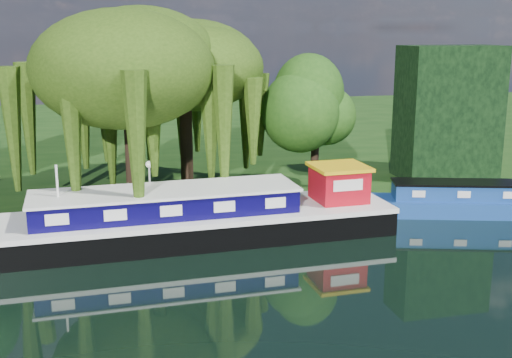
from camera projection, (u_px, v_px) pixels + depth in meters
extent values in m
plane|color=black|center=(162.00, 304.00, 22.60)|extent=(120.00, 120.00, 0.00)
cube|color=black|center=(122.00, 139.00, 54.68)|extent=(120.00, 52.00, 0.45)
cube|color=black|center=(190.00, 230.00, 29.34)|extent=(18.96, 4.89, 1.25)
cube|color=silver|center=(189.00, 214.00, 29.17)|extent=(19.07, 4.98, 0.23)
cube|color=#08043A|center=(166.00, 203.00, 28.75)|extent=(11.77, 3.45, 0.99)
cube|color=silver|center=(166.00, 191.00, 28.62)|extent=(11.99, 3.67, 0.13)
cube|color=#9F0B17|center=(339.00, 184.00, 30.91)|extent=(2.39, 2.39, 1.57)
cube|color=gold|center=(339.00, 167.00, 30.71)|extent=(2.66, 2.66, 0.17)
cylinder|color=silver|center=(58.00, 194.00, 27.35)|extent=(0.10, 0.10, 2.51)
cube|color=navy|center=(481.00, 208.00, 33.26)|extent=(12.98, 5.79, 0.97)
cube|color=navy|center=(482.00, 192.00, 33.05)|extent=(9.11, 4.15, 0.81)
cube|color=black|center=(483.00, 183.00, 32.95)|extent=(9.25, 4.29, 0.11)
cube|color=silver|center=(419.00, 194.00, 32.41)|extent=(0.63, 0.24, 0.34)
cube|color=silver|center=(464.00, 195.00, 32.30)|extent=(0.63, 0.24, 0.34)
cube|color=silver|center=(510.00, 195.00, 32.18)|extent=(0.63, 0.24, 0.34)
cylinder|color=black|center=(132.00, 151.00, 32.69)|extent=(0.74, 0.74, 5.75)
ellipsoid|color=#233F0D|center=(128.00, 69.00, 31.74)|extent=(8.02, 8.02, 5.18)
cylinder|color=black|center=(187.00, 145.00, 35.96)|extent=(0.73, 0.73, 5.19)
ellipsoid|color=#233F0D|center=(185.00, 78.00, 35.10)|extent=(7.08, 7.08, 4.58)
cylinder|color=black|center=(315.00, 144.00, 36.81)|extent=(0.41, 0.41, 5.00)
ellipsoid|color=#1A3F0F|center=(316.00, 109.00, 36.34)|extent=(4.00, 4.00, 4.00)
cube|color=black|center=(449.00, 112.00, 39.20)|extent=(6.00, 3.00, 8.00)
cylinder|color=silver|center=(150.00, 189.00, 32.28)|extent=(0.10, 0.10, 2.20)
sphere|color=white|center=(149.00, 164.00, 31.99)|extent=(0.36, 0.36, 0.36)
cylinder|color=silver|center=(55.00, 218.00, 29.39)|extent=(0.16, 0.16, 1.00)
cylinder|color=silver|center=(206.00, 209.00, 31.01)|extent=(0.16, 0.16, 1.00)
cylinder|color=silver|center=(323.00, 201.00, 32.40)|extent=(0.16, 0.16, 1.00)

